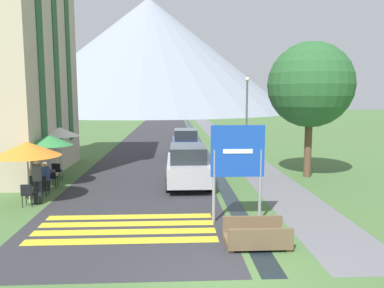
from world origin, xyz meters
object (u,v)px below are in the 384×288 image
road_sign (238,160)px  streetlamp (247,111)px  cafe_chair_near_left (42,184)px  cafe_chair_near_right (36,183)px  cafe_umbrella_middle_green (49,140)px  cafe_chair_far_right (57,170)px  person_seated_far (46,175)px  cafe_chair_nearest (28,193)px  parked_car_near (188,165)px  cafe_umbrella_front_orange (27,149)px  hotel_building (7,47)px  person_standing_terrace (37,178)px  cafe_chair_middle (52,176)px  footbridge (256,237)px  tree_by_path (310,85)px  parked_car_far (185,143)px  cafe_umbrella_rear_white (60,132)px

road_sign → streetlamp: 11.87m
cafe_chair_near_left → cafe_chair_near_right: bearing=-178.6°
cafe_chair_near_left → cafe_umbrella_middle_green: size_ratio=0.37×
cafe_chair_far_right → person_seated_far: 1.97m
cafe_chair_nearest → cafe_chair_near_right: same height
cafe_chair_nearest → cafe_chair_near_right: size_ratio=1.00×
parked_car_near → cafe_umbrella_front_orange: cafe_umbrella_front_orange is taller
parked_car_near → hotel_building: bearing=161.5°
cafe_chair_near_left → person_standing_terrace: size_ratio=0.50×
streetlamp → cafe_chair_middle: bearing=-145.9°
footbridge → person_seated_far: 9.89m
person_seated_far → tree_by_path: bearing=10.5°
cafe_umbrella_front_orange → tree_by_path: size_ratio=0.37×
cafe_chair_nearest → cafe_chair_far_right: bearing=119.0°
cafe_chair_near_left → tree_by_path: size_ratio=0.13×
road_sign → streetlamp: bearing=77.6°
parked_car_far → cafe_chair_near_right: (-6.35, -9.82, -0.40)m
cafe_chair_far_right → road_sign: bearing=-26.0°
footbridge → road_sign: bearing=96.2°
cafe_chair_middle → cafe_chair_nearest: same height
parked_car_far → road_sign: bearing=-84.7°
footbridge → person_seated_far: size_ratio=1.36×
footbridge → parked_car_far: (-1.44, 15.26, 0.68)m
hotel_building → cafe_chair_near_right: bearing=-58.9°
hotel_building → person_standing_terrace: bearing=-60.5°
road_sign → person_standing_terrace: bearing=161.5°
cafe_chair_near_left → cafe_umbrella_middle_green: bearing=115.6°
cafe_chair_far_right → cafe_chair_near_right: (0.02, -2.74, 0.00)m
cafe_chair_near_left → person_standing_terrace: bearing=-60.3°
hotel_building → footbridge: (10.59, -10.10, -6.26)m
parked_car_far → cafe_chair_far_right: bearing=-132.0°
parked_car_near → streetlamp: (3.92, 6.40, 2.15)m
cafe_chair_far_right → tree_by_path: tree_by_path is taller
road_sign → parked_car_near: 5.45m
parked_car_near → cafe_chair_nearest: 6.75m
person_standing_terrace → tree_by_path: bearing=19.5°
cafe_chair_near_left → cafe_umbrella_middle_green: (-0.19, 1.69, 1.57)m
hotel_building → parked_car_far: 11.90m
road_sign → cafe_umbrella_middle_green: size_ratio=1.34×
tree_by_path → cafe_chair_near_right: bearing=-166.1°
cafe_chair_nearest → person_seated_far: (-0.11, 2.30, 0.18)m
cafe_chair_near_right → cafe_umbrella_middle_green: (0.07, 1.61, 1.57)m
cafe_umbrella_front_orange → person_seated_far: cafe_umbrella_front_orange is taller
cafe_umbrella_front_orange → person_standing_terrace: size_ratio=1.46×
cafe_chair_middle → person_seated_far: 0.59m
cafe_umbrella_rear_white → cafe_umbrella_front_orange: bearing=-87.9°
parked_car_near → cafe_umbrella_middle_green: bearing=-179.7°
cafe_chair_middle → cafe_umbrella_middle_green: 1.60m
hotel_building → person_seated_far: bearing=-52.9°
footbridge → parked_car_far: 15.34m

